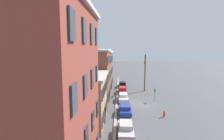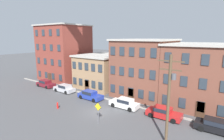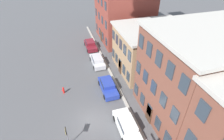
{
  "view_description": "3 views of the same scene",
  "coord_description": "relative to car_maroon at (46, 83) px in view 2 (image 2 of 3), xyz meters",
  "views": [
    {
      "loc": [
        -30.98,
        3.89,
        10.37
      ],
      "look_at": [
        0.15,
        5.33,
        6.33
      ],
      "focal_mm": 28.0,
      "sensor_mm": 36.0,
      "label": 1
    },
    {
      "loc": [
        14.85,
        -17.9,
        10.28
      ],
      "look_at": [
        -0.25,
        3.53,
        5.38
      ],
      "focal_mm": 28.0,
      "sensor_mm": 36.0,
      "label": 2
    },
    {
      "loc": [
        12.89,
        -1.67,
        15.96
      ],
      "look_at": [
        -0.66,
        2.47,
        6.0
      ],
      "focal_mm": 28.0,
      "sensor_mm": 36.0,
      "label": 3
    }
  ],
  "objects": [
    {
      "name": "car_white",
      "position": [
        19.43,
        0.03,
        0.0
      ],
      "size": [
        4.4,
        1.92,
        1.43
      ],
      "color": "silver",
      "rests_on": "ground_plane"
    },
    {
      "name": "apartment_annex",
      "position": [
        29.15,
        8.6,
        3.97
      ],
      "size": [
        11.93,
        12.07,
        9.41
      ],
      "color": "brown",
      "rests_on": "ground_plane"
    },
    {
      "name": "utility_pole",
      "position": [
        27.38,
        -5.19,
        4.18
      ],
      "size": [
        2.4,
        0.44,
        8.77
      ],
      "color": "brown",
      "rests_on": "ground_plane"
    },
    {
      "name": "fire_hydrant",
      "position": [
        11.56,
        -5.92,
        -0.27
      ],
      "size": [
        0.24,
        0.34,
        0.96
      ],
      "color": "red",
      "rests_on": "ground_plane"
    },
    {
      "name": "car_silver",
      "position": [
        6.05,
        -0.02,
        0.0
      ],
      "size": [
        4.4,
        1.92,
        1.43
      ],
      "color": "#B7B7BC",
      "rests_on": "ground_plane"
    },
    {
      "name": "car_red",
      "position": [
        25.26,
        0.07,
        0.0
      ],
      "size": [
        4.4,
        1.92,
        1.43
      ],
      "color": "#B21E1E",
      "rests_on": "ground_plane"
    },
    {
      "name": "car_maroon",
      "position": [
        0.0,
        0.0,
        0.0
      ],
      "size": [
        4.4,
        1.92,
        1.43
      ],
      "color": "maroon",
      "rests_on": "ground_plane"
    },
    {
      "name": "caution_sign",
      "position": [
        19.36,
        -6.02,
        1.07
      ],
      "size": [
        1.06,
        0.08,
        2.7
      ],
      "color": "slate",
      "rests_on": "ground_plane"
    },
    {
      "name": "apartment_midblock",
      "position": [
        9.28,
        7.84,
        2.64
      ],
      "size": [
        8.84,
        10.56,
        6.74
      ],
      "color": "#9E7A56",
      "rests_on": "ground_plane"
    },
    {
      "name": "apartment_far",
      "position": [
        18.94,
        8.13,
        4.28
      ],
      "size": [
        9.4,
        11.13,
        10.02
      ],
      "color": "brown",
      "rests_on": "ground_plane"
    },
    {
      "name": "car_blue",
      "position": [
        12.74,
        -0.15,
        0.0
      ],
      "size": [
        4.4,
        1.92,
        1.43
      ],
      "color": "#233899",
      "rests_on": "ground_plane"
    },
    {
      "name": "kerb_strip",
      "position": [
        17.16,
        1.32,
        -0.67
      ],
      "size": [
        56.0,
        0.36,
        0.16
      ],
      "primitive_type": "cube",
      "color": "#9E998E",
      "rests_on": "ground_plane"
    },
    {
      "name": "ground_plane",
      "position": [
        17.16,
        -3.18,
        -0.75
      ],
      "size": [
        200.0,
        200.0,
        0.0
      ],
      "primitive_type": "plane",
      "color": "#4C4C4F"
    },
    {
      "name": "car_black",
      "position": [
        31.17,
        0.02,
        0.0
      ],
      "size": [
        4.4,
        1.92,
        1.43
      ],
      "color": "black",
      "rests_on": "ground_plane"
    },
    {
      "name": "apartment_corner",
      "position": [
        -2.44,
        7.45,
        5.88
      ],
      "size": [
        10.9,
        9.77,
        13.24
      ],
      "color": "brown",
      "rests_on": "ground_plane"
    }
  ]
}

